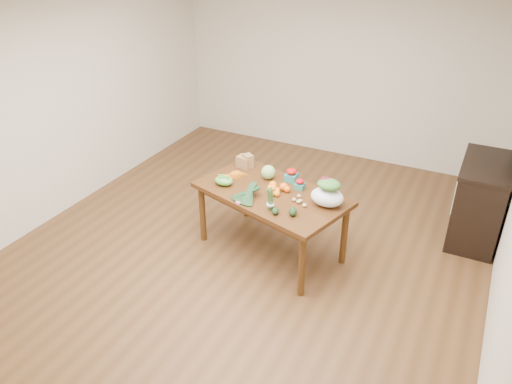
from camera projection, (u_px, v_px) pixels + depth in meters
The scene contains 25 objects.
floor at pixel (247, 251), 5.61m from camera, with size 6.00×6.00×0.00m, color brown.
room_walls at pixel (246, 140), 4.95m from camera, with size 5.02×6.02×2.70m.
dining_table at pixel (271, 222), 5.44m from camera, with size 1.59×0.88×0.75m, color #442910.
cabinet at pixel (479, 201), 5.65m from camera, with size 0.52×1.02×0.94m, color black.
dish_towel at pixel (456, 192), 5.67m from camera, with size 0.02×0.28×0.45m, color white.
paper_bag at pixel (245, 161), 5.74m from camera, with size 0.23×0.19×0.16m, color brown, non-canonical shape.
cabbage at pixel (268, 172), 5.49m from camera, with size 0.16×0.16×0.16m, color #9FC974.
strawberry_basket_a at pixel (291, 176), 5.46m from camera, with size 0.13×0.13×0.11m, color #B9160C, non-canonical shape.
strawberry_basket_b at pixel (300, 185), 5.30m from camera, with size 0.10×0.10×0.09m, color #AD0B16, non-canonical shape.
orange_a at pixel (273, 185), 5.30m from camera, with size 0.09×0.09×0.09m, color #DD560D.
orange_b at pixel (284, 187), 5.26m from camera, with size 0.09×0.09×0.09m, color orange.
orange_c at pixel (287, 189), 5.24m from camera, with size 0.07×0.07×0.07m, color orange.
mandarin_cluster at pixel (274, 189), 5.21m from camera, with size 0.18×0.18×0.10m, color #FFA60F, non-canonical shape.
carrots at pixel (238, 176), 5.56m from camera, with size 0.22×0.22×0.03m, color orange, non-canonical shape.
snap_pea_bag at pixel (224, 181), 5.38m from camera, with size 0.21×0.16×0.09m, color #549632.
kale_bunch at pixel (245, 193), 5.07m from camera, with size 0.32×0.40×0.16m, color black, non-canonical shape.
asparagus_bundle at pixel (271, 199), 4.88m from camera, with size 0.08×0.08×0.25m, color #457636, non-canonical shape.
potato_a at pixel (294, 200), 5.08m from camera, with size 0.05×0.04×0.04m, color tan.
potato_b at pixel (299, 202), 5.04m from camera, with size 0.05×0.04×0.04m, color tan.
potato_c at pixel (300, 201), 5.06m from camera, with size 0.05×0.04×0.04m, color tan.
potato_d at pixel (299, 196), 5.14m from camera, with size 0.05×0.04×0.04m, color tan.
potato_e at pixel (304, 205), 4.98m from camera, with size 0.05×0.04×0.04m, color tan.
avocado_a at pixel (275, 211), 4.86m from camera, with size 0.07×0.10×0.07m, color black.
avocado_b at pixel (293, 211), 4.83m from camera, with size 0.08×0.12×0.08m, color black.
salad_bag at pixel (327, 194), 4.96m from camera, with size 0.34×0.25×0.26m, color white, non-canonical shape.
Camera 1 is at (2.14, -4.06, 3.30)m, focal length 35.00 mm.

